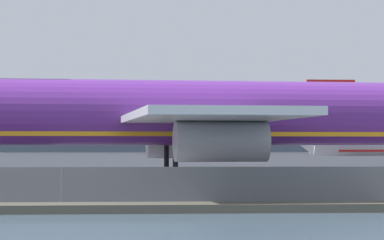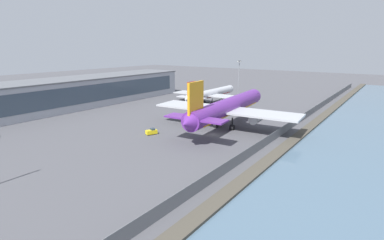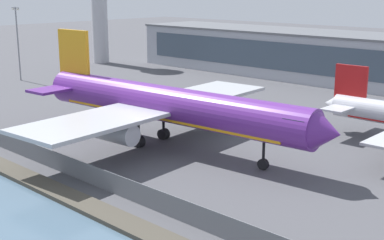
{
  "view_description": "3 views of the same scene",
  "coord_description": "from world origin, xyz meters",
  "views": [
    {
      "loc": [
        4.01,
        -72.52,
        3.79
      ],
      "look_at": [
        9.41,
        2.58,
        5.93
      ],
      "focal_mm": 85.0,
      "sensor_mm": 36.0,
      "label": 1
    },
    {
      "loc": [
        -71.15,
        -42.56,
        24.66
      ],
      "look_at": [
        0.39,
        8.04,
        3.21
      ],
      "focal_mm": 28.0,
      "sensor_mm": 36.0,
      "label": 2
    },
    {
      "loc": [
        66.17,
        -51.62,
        23.16
      ],
      "look_at": [
        9.9,
        7.61,
        2.79
      ],
      "focal_mm": 50.0,
      "sensor_mm": 36.0,
      "label": 3
    }
  ],
  "objects": [
    {
      "name": "ground_plane",
      "position": [
        0.0,
        0.0,
        0.0
      ],
      "size": [
        500.0,
        500.0,
        0.0
      ],
      "primitive_type": "plane",
      "color": "#4C4C51"
    },
    {
      "name": "cargo_jet_purple",
      "position": [
        10.14,
        1.27,
        6.26
      ],
      "size": [
        53.89,
        46.13,
        16.38
      ],
      "color": "#602889",
      "rests_on": "ground"
    },
    {
      "name": "baggage_tug",
      "position": [
        -9.98,
        15.06,
        0.81
      ],
      "size": [
        3.57,
        2.75,
        1.8
      ],
      "color": "yellow",
      "rests_on": "ground"
    },
    {
      "name": "terminal_building",
      "position": [
        -0.83,
        70.08,
        6.04
      ],
      "size": [
        117.29,
        20.98,
        12.06
      ],
      "color": "#9EA3AD",
      "rests_on": "ground"
    },
    {
      "name": "apron_light_mast_apron_east",
      "position": [
        64.27,
        24.71,
        10.39
      ],
      "size": [
        3.2,
        0.4,
        18.29
      ],
      "color": "gray",
      "rests_on": "ground"
    },
    {
      "name": "ops_van",
      "position": [
        57.64,
        14.04,
        1.28
      ],
      "size": [
        5.36,
        4.9,
        2.48
      ],
      "color": "#1E2328",
      "rests_on": "ground"
    },
    {
      "name": "perimeter_fence",
      "position": [
        0.0,
        -16.0,
        1.24
      ],
      "size": [
        280.0,
        0.1,
        2.48
      ],
      "color": "slate",
      "rests_on": "ground"
    },
    {
      "name": "passenger_jet_silver",
      "position": [
        41.91,
        27.11,
        4.28
      ],
      "size": [
        40.55,
        34.83,
        11.21
      ],
      "color": "silver",
      "rests_on": "ground"
    },
    {
      "name": "shoreline_seawall",
      "position": [
        0.0,
        -20.5,
        0.25
      ],
      "size": [
        320.0,
        3.0,
        0.5
      ],
      "color": "#474238",
      "rests_on": "ground"
    }
  ]
}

